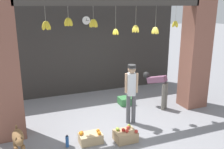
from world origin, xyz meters
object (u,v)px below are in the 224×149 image
worker_stooping (158,85)px  water_bottle (67,141)px  shopkeeper (131,90)px  produce_box_green (126,101)px  wall_clock (86,20)px  dog (18,139)px  fruit_crate_apples (125,135)px  fruit_crate_oranges (90,138)px

worker_stooping → water_bottle: worker_stooping is taller
shopkeeper → produce_box_green: (0.41, 1.22, -0.81)m
wall_clock → water_bottle: bearing=-113.5°
produce_box_green → wall_clock: wall_clock is taller
dog → produce_box_green: dog is taller
fruit_crate_apples → wall_clock: 4.26m
worker_stooping → fruit_crate_apples: (-1.72, -1.42, -0.57)m
fruit_crate_apples → wall_clock: wall_clock is taller
produce_box_green → water_bottle: 2.84m
dog → water_bottle: bearing=89.0°
worker_stooping → wall_clock: (-1.60, 2.10, 1.83)m
produce_box_green → wall_clock: bearing=117.6°
shopkeeper → produce_box_green: size_ratio=3.62×
produce_box_green → wall_clock: size_ratio=1.53×
shopkeeper → water_bottle: shopkeeper is taller
wall_clock → produce_box_green: bearing=-62.4°
fruit_crate_oranges → fruit_crate_apples: 0.81m
worker_stooping → wall_clock: wall_clock is taller
fruit_crate_apples → water_bottle: fruit_crate_apples is taller
worker_stooping → water_bottle: 3.30m
shopkeeper → worker_stooping: (1.21, 0.65, -0.23)m
produce_box_green → fruit_crate_apples: bearing=-114.8°
water_bottle → fruit_crate_oranges: bearing=-2.1°
produce_box_green → water_bottle: bearing=-141.6°
produce_box_green → water_bottle: (-2.23, -1.77, 0.01)m
fruit_crate_apples → worker_stooping: bearing=39.5°
dog → wall_clock: size_ratio=2.89×
worker_stooping → fruit_crate_apples: worker_stooping is taller
water_bottle → wall_clock: wall_clock is taller
worker_stooping → water_bottle: size_ratio=3.75×
worker_stooping → water_bottle: bearing=171.3°
shopkeeper → fruit_crate_apples: shopkeeper is taller
wall_clock → dog: bearing=-125.9°
fruit_crate_oranges → produce_box_green: 2.47m
dog → shopkeeper: (2.80, 0.59, 0.51)m
dog → water_bottle: size_ratio=2.96×
shopkeeper → wall_clock: bearing=-64.8°
worker_stooping → fruit_crate_oranges: (-2.50, -1.21, -0.58)m
dog → fruit_crate_oranges: (1.52, 0.03, -0.30)m
fruit_crate_apples → produce_box_green: 2.19m
produce_box_green → wall_clock: (-0.80, 1.53, 2.42)m
fruit_crate_oranges → produce_box_green: fruit_crate_oranges is taller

